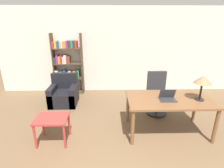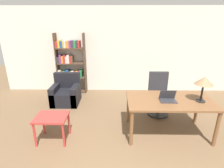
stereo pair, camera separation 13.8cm
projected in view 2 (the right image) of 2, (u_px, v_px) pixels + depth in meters
name	position (u px, v px, depth m)	size (l,w,h in m)	color
wall_back	(125.00, 51.00, 5.64)	(8.00, 0.06, 2.70)	silver
desk	(169.00, 103.00, 3.54)	(1.70, 0.95, 0.78)	brown
laptop	(168.00, 98.00, 3.43)	(0.32, 0.21, 0.21)	#2D2D33
table_lamp	(204.00, 82.00, 3.28)	(0.34, 0.34, 0.50)	black
office_chair	(158.00, 96.00, 4.41)	(0.52, 0.52, 1.07)	black
side_table_blue	(52.00, 120.00, 3.39)	(0.61, 0.49, 0.53)	#B2332D
armchair	(66.00, 94.00, 5.05)	(0.75, 0.73, 0.84)	black
bookshelf	(70.00, 66.00, 5.65)	(0.93, 0.28, 1.92)	#4C3828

